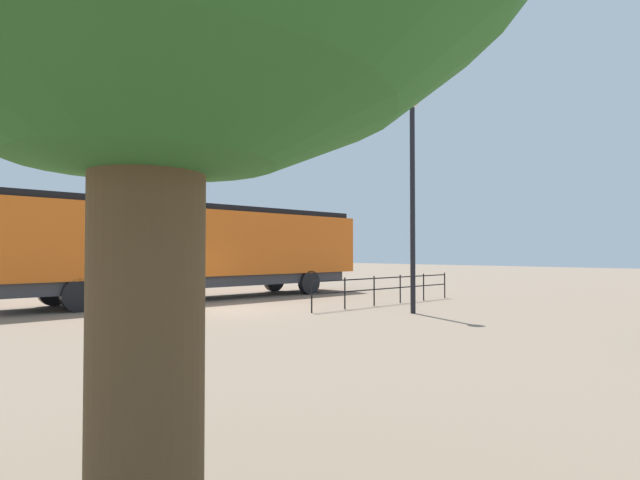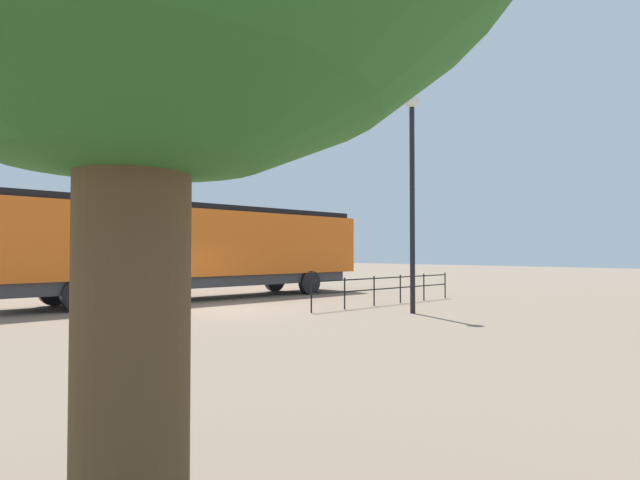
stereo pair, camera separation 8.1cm
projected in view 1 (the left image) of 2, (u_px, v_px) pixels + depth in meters
name	position (u px, v px, depth m)	size (l,w,h in m)	color
ground_plane	(227.00, 309.00, 17.06)	(120.00, 120.00, 0.00)	#84705B
locomotive	(209.00, 246.00, 21.17)	(2.91, 15.78, 3.87)	orange
lamp_post	(412.00, 173.00, 16.10)	(0.44, 0.44, 7.01)	black
platform_fence	(388.00, 286.00, 18.73)	(0.05, 7.71, 1.08)	black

